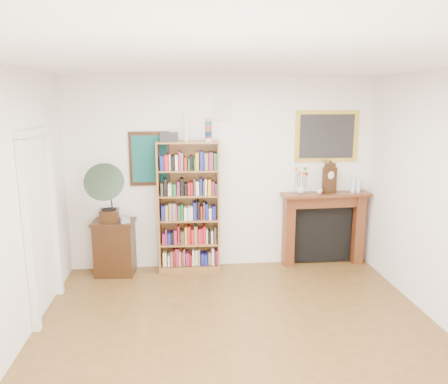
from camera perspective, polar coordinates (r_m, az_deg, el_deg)
The scene contains 15 objects.
room at distance 4.01m, azimuth 3.05°, elevation -3.67°, with size 4.51×5.01×2.81m.
door_casing at distance 5.42m, azimuth -22.79°, elevation -1.99°, with size 0.08×1.02×2.17m.
teal_poster at distance 6.37m, azimuth -9.69°, elevation 4.31°, with size 0.58×0.04×0.78m.
small_picture at distance 6.33m, azimuth -0.23°, elevation 10.78°, with size 0.26×0.04×0.30m.
gilt_painting at distance 6.67m, azimuth 13.25°, elevation 7.09°, with size 0.95×0.04×0.75m.
bookshelf at distance 6.30m, azimuth -4.62°, elevation -1.02°, with size 0.89×0.35×2.20m.
side_cabinet at distance 6.51m, azimuth -14.07°, elevation -7.05°, with size 0.59×0.43×0.80m, color black.
fireplace at distance 6.82m, azimuth 12.83°, elevation -3.84°, with size 1.34×0.38×1.12m.
gramophone at distance 6.16m, azimuth -15.14°, elevation 0.34°, with size 0.57×0.69×0.86m.
cd_stack at distance 6.25m, azimuth -12.84°, elevation -3.56°, with size 0.12×0.12×0.08m, color #ABAAB6.
mantel_clock at distance 6.63m, azimuth 13.61°, elevation 1.68°, with size 0.22×0.17×0.44m.
flower_vase at distance 6.54m, azimuth 10.01°, elevation 0.44°, with size 0.14×0.14×0.15m, color silver.
teacup at distance 6.58m, azimuth 12.34°, elevation 0.08°, with size 0.09×0.09×0.07m, color silver.
bottle_left at distance 6.79m, azimuth 16.51°, elevation 0.96°, with size 0.07×0.07×0.24m, color silver.
bottle_right at distance 6.81m, azimuth 17.15°, elevation 0.77°, with size 0.06×0.06×0.20m, color silver.
Camera 1 is at (-0.58, -3.82, 2.48)m, focal length 35.00 mm.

